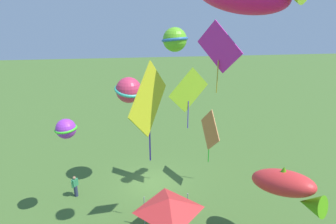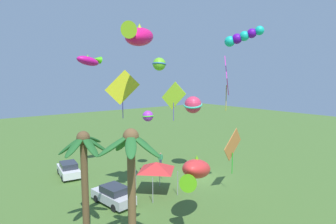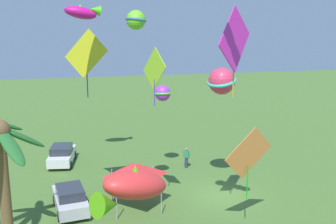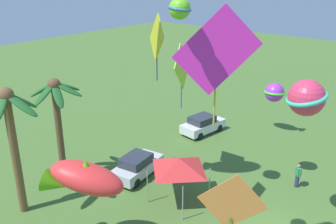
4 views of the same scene
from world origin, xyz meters
TOP-DOWN VIEW (x-y plane):
  - ground_plane at (0.00, 0.00)m, footprint 120.00×120.00m
  - spectator_0 at (5.48, 0.80)m, footprint 0.43×0.44m
  - festival_tent at (-0.50, 5.64)m, footprint 2.86×2.86m
  - kite_diamond_0 at (0.59, 8.20)m, footprint 1.56×2.41m
  - kite_diamond_1 at (-4.19, 1.11)m, footprint 2.20×2.49m
  - kite_ball_2 at (5.07, 2.74)m, footprint 1.48×1.48m
  - kite_ball_4 at (-0.77, 5.49)m, footprint 1.62×1.63m
  - kite_diamond_5 at (-1.62, 4.66)m, footprint 2.19×0.85m
  - kite_fish_7 at (-6.46, 6.66)m, footprint 3.47×4.26m
  - kite_ball_8 at (1.46, -0.39)m, footprint 2.69×2.69m
  - kite_diamond_10 at (-4.20, 0.11)m, footprint 0.63×2.89m

SIDE VIEW (x-z plane):
  - ground_plane at x=0.00m, z-range 0.00..0.00m
  - spectator_0 at x=5.48m, z-range 0.02..1.61m
  - festival_tent at x=-0.50m, z-range 1.04..3.89m
  - kite_fish_7 at x=-6.46m, z-range 2.80..4.99m
  - kite_diamond_10 at x=-4.20m, z-range 2.16..6.25m
  - kite_ball_2 at x=5.07m, z-range 5.42..6.58m
  - kite_ball_8 at x=1.46m, z-range 6.41..8.17m
  - kite_diamond_5 at x=-1.62m, z-range 6.91..10.15m
  - kite_diamond_0 at x=0.59m, z-range 7.24..11.19m
  - kite_diamond_1 at x=-4.19m, z-range 7.90..12.44m
  - kite_ball_4 at x=-0.77m, z-range 10.62..11.69m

